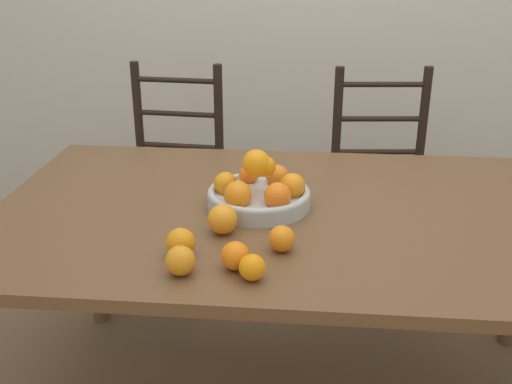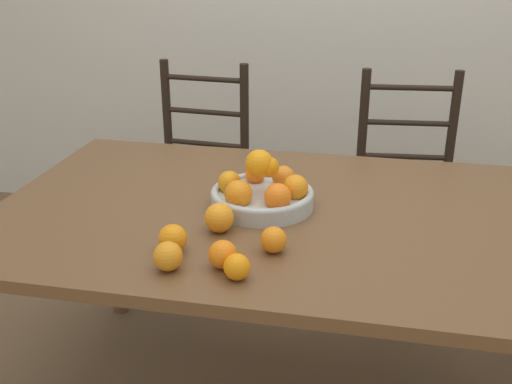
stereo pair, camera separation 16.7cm
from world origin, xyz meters
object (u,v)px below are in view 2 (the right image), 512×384
(chair_left, at_px, (197,183))
(orange_loose_3, at_px, (168,256))
(orange_loose_2, at_px, (219,218))
(fruit_bowl, at_px, (262,191))
(orange_loose_5, at_px, (237,267))
(orange_loose_1, at_px, (223,254))
(orange_loose_0, at_px, (274,240))
(orange_loose_4, at_px, (173,239))
(chair_right, at_px, (405,199))

(chair_left, bearing_deg, orange_loose_3, -71.37)
(orange_loose_2, distance_m, chair_left, 1.14)
(fruit_bowl, xyz_separation_m, orange_loose_5, (0.02, -0.42, -0.02))
(orange_loose_1, bearing_deg, fruit_bowl, 86.21)
(orange_loose_1, xyz_separation_m, orange_loose_3, (-0.13, -0.04, 0.00))
(orange_loose_5, bearing_deg, orange_loose_0, 67.75)
(orange_loose_0, height_order, orange_loose_5, orange_loose_0)
(orange_loose_0, bearing_deg, orange_loose_5, -112.25)
(orange_loose_3, height_order, orange_loose_5, orange_loose_3)
(orange_loose_3, xyz_separation_m, orange_loose_5, (0.17, -0.01, -0.00))
(orange_loose_2, relative_size, orange_loose_3, 1.12)
(orange_loose_1, distance_m, orange_loose_4, 0.15)
(fruit_bowl, height_order, orange_loose_2, fruit_bowl)
(orange_loose_0, bearing_deg, fruit_bowl, 106.68)
(orange_loose_1, bearing_deg, orange_loose_0, 44.05)
(fruit_bowl, distance_m, orange_loose_5, 0.42)
(orange_loose_5, bearing_deg, fruit_bowl, 92.82)
(orange_loose_1, height_order, chair_left, chair_left)
(orange_loose_2, height_order, orange_loose_4, orange_loose_2)
(orange_loose_5, relative_size, chair_left, 0.06)
(orange_loose_4, relative_size, chair_left, 0.08)
(orange_loose_1, xyz_separation_m, chair_right, (0.49, 1.21, -0.32))
(fruit_bowl, bearing_deg, orange_loose_2, -114.25)
(fruit_bowl, xyz_separation_m, orange_loose_2, (-0.08, -0.19, -0.01))
(fruit_bowl, bearing_deg, orange_loose_4, -117.65)
(fruit_bowl, distance_m, orange_loose_2, 0.20)
(orange_loose_0, bearing_deg, chair_left, 116.42)
(orange_loose_1, distance_m, orange_loose_3, 0.13)
(chair_left, bearing_deg, orange_loose_5, -64.37)
(orange_loose_5, bearing_deg, orange_loose_1, 134.94)
(chair_left, bearing_deg, orange_loose_2, -65.00)
(orange_loose_0, height_order, orange_loose_1, orange_loose_1)
(orange_loose_4, distance_m, orange_loose_5, 0.21)
(orange_loose_5, bearing_deg, orange_loose_2, 113.96)
(chair_right, bearing_deg, orange_loose_1, -117.54)
(orange_loose_4, bearing_deg, orange_loose_0, 11.46)
(orange_loose_3, bearing_deg, chair_left, 104.29)
(fruit_bowl, distance_m, orange_loose_4, 0.36)
(orange_loose_3, bearing_deg, orange_loose_1, 16.32)
(orange_loose_4, xyz_separation_m, chair_right, (0.63, 1.16, -0.32))
(orange_loose_5, distance_m, chair_right, 1.37)
(fruit_bowl, distance_m, orange_loose_3, 0.44)
(orange_loose_2, xyz_separation_m, orange_loose_4, (-0.09, -0.14, -0.00))
(orange_loose_2, bearing_deg, orange_loose_3, -106.55)
(orange_loose_2, bearing_deg, orange_loose_5, -66.04)
(chair_left, bearing_deg, fruit_bowl, -56.36)
(orange_loose_0, height_order, orange_loose_3, orange_loose_3)
(orange_loose_4, height_order, chair_right, chair_right)
(orange_loose_0, relative_size, chair_right, 0.07)
(orange_loose_5, bearing_deg, orange_loose_4, 152.76)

